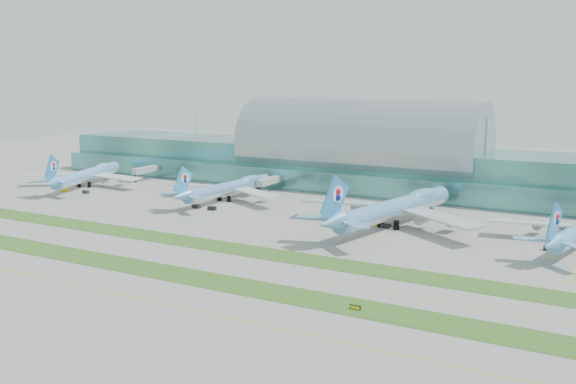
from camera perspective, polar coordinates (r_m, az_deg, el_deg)
The scene contains 19 objects.
ground at distance 208.58m, azimuth -7.30°, elevation -4.81°, with size 700.00×700.00×0.00m, color gray.
terminal at distance 317.17m, azimuth 6.43°, elevation 3.03°, with size 340.00×69.10×36.00m.
grass_strip_near at distance 187.59m, azimuth -12.36°, elevation -6.69°, with size 420.00×12.00×0.08m, color #2D591E.
grass_strip_far at distance 210.14m, azimuth -6.98°, elevation -4.68°, with size 420.00×12.00×0.08m, color #2D591E.
taxiline_a at distance 173.83m, azimuth -16.72°, elevation -8.28°, with size 420.00×0.35×0.01m, color yellow.
taxiline_b at distance 197.87m, azimuth -9.69°, elevation -5.71°, with size 420.00×0.35×0.01m, color yellow.
taxiline_c at distance 222.89m, azimuth -4.58°, elevation -3.77°, with size 420.00×0.35×0.01m, color yellow.
taxiline_d at distance 241.05m, azimuth -1.71°, elevation -2.66°, with size 420.00×0.35×0.01m, color yellow.
airliner_a at distance 333.46m, azimuth -17.38°, elevation 1.54°, with size 59.18×68.59×19.31m.
airliner_b at distance 283.46m, azimuth -5.22°, elevation 0.44°, with size 59.27×67.48×18.56m.
airliner_c at distance 236.15m, azimuth 9.57°, elevation -1.30°, with size 72.77×83.76×23.24m.
gse_a at distance 321.58m, azimuth -19.20°, elevation 0.17°, with size 3.59×1.75×1.40m, color yellow.
gse_b at distance 313.13m, azimuth -17.54°, elevation 0.01°, with size 3.40×1.62×1.41m, color black.
gse_c at distance 268.25m, azimuth -8.15°, elevation -1.28°, with size 3.51×2.07×1.40m, color black.
gse_d at distance 263.54m, azimuth -6.78°, elevation -1.44°, with size 3.40×1.88×1.57m, color black.
gse_e at distance 235.09m, azimuth 8.16°, elevation -2.93°, with size 2.93×1.58×1.37m, color #D2C10C.
gse_f at distance 233.84m, azimuth 8.68°, elevation -3.01°, with size 3.61×1.64×1.46m, color black.
gse_g at distance 218.02m, azimuth 22.23°, elevation -4.63°, with size 3.50×1.92×1.57m, color black.
taxiway_sign_east at distance 153.46m, azimuth 5.99°, elevation -10.17°, with size 2.75×0.36×1.16m.
Camera 1 is at (119.10, -162.45, 54.16)m, focal length 40.00 mm.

